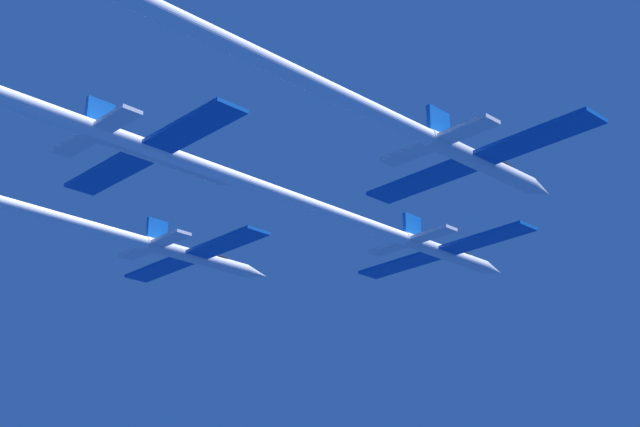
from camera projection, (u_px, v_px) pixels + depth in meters
The scene contains 3 objects.
jet_lead at pixel (334, 213), 79.00m from camera, with size 19.34×55.26×3.20m.
jet_left_wing at pixel (92, 228), 81.92m from camera, with size 19.34×47.53×3.20m.
jet_right_wing at pixel (346, 98), 58.69m from camera, with size 19.34×53.18×3.20m.
Camera 1 is at (52.26, -67.21, -28.22)m, focal length 53.01 mm.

